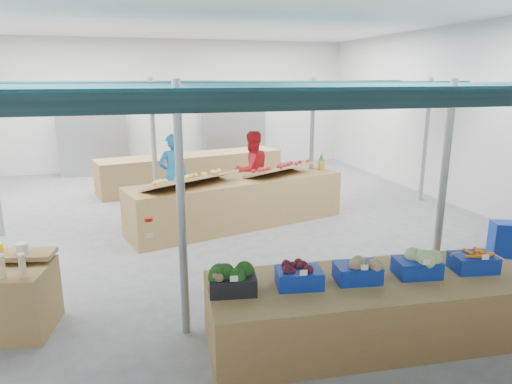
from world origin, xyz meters
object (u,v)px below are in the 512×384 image
veg_counter (372,308)px  crate_stack (506,239)px  vendor_left (173,175)px  vendor_right (252,170)px  fruit_counter (238,202)px

veg_counter → crate_stack: 3.92m
veg_counter → crate_stack: size_ratio=6.43×
veg_counter → crate_stack: veg_counter is taller
vendor_left → vendor_right: 1.80m
vendor_left → vendor_right: size_ratio=1.00×
veg_counter → fruit_counter: bearing=100.8°
veg_counter → vendor_left: bearing=111.3°
crate_stack → vendor_left: size_ratio=0.33×
fruit_counter → vendor_right: bearing=46.8°
vendor_right → vendor_left: bearing=-14.6°
veg_counter → fruit_counter: fruit_counter is taller
vendor_left → vendor_right: (1.80, -0.00, 0.00)m
veg_counter → vendor_right: bearing=93.6°
fruit_counter → vendor_left: 1.68m
fruit_counter → crate_stack: size_ratio=7.67×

